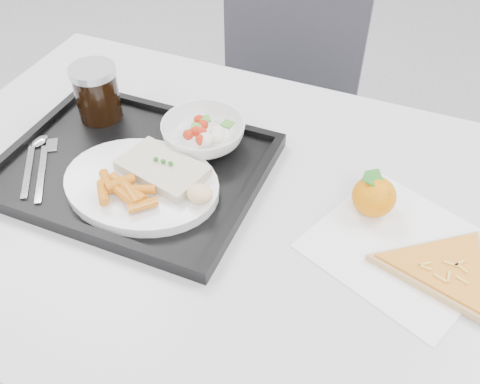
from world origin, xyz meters
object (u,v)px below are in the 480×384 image
object	(u,v)px
tray	(134,168)
cola_glass	(97,92)
table	(235,232)
tangerine	(374,196)
salad_bowl	(204,134)
chair	(279,84)
dinner_plate	(142,184)
pizza_slice	(444,269)

from	to	relation	value
tray	cola_glass	bearing A→B (deg)	141.96
table	tangerine	distance (m)	0.25
tray	tangerine	distance (m)	0.42
salad_bowl	tangerine	world-z (taller)	tangerine
table	cola_glass	world-z (taller)	cola_glass
chair	dinner_plate	size ratio (longest dim) A/B	3.44
dinner_plate	pizza_slice	distance (m)	0.50
cola_glass	tangerine	distance (m)	0.55
dinner_plate	tangerine	xyz separation A→B (m)	(0.37, 0.11, 0.01)
table	tray	distance (m)	0.21
cola_glass	pizza_slice	bearing A→B (deg)	-10.53
table	dinner_plate	size ratio (longest dim) A/B	4.44
salad_bowl	pizza_slice	size ratio (longest dim) A/B	0.57
tangerine	cola_glass	bearing A→B (deg)	175.92
chair	tangerine	bearing A→B (deg)	-59.00
chair	tangerine	distance (m)	0.76
tray	dinner_plate	xyz separation A→B (m)	(0.04, -0.04, 0.02)
dinner_plate	cola_glass	bearing A→B (deg)	140.05
dinner_plate	salad_bowl	distance (m)	0.16
table	pizza_slice	world-z (taller)	pizza_slice
salad_bowl	cola_glass	bearing A→B (deg)	179.68
tray	cola_glass	size ratio (longest dim) A/B	4.17
cola_glass	chair	bearing A→B (deg)	73.22
dinner_plate	salad_bowl	size ratio (longest dim) A/B	1.78
table	pizza_slice	size ratio (longest dim) A/B	4.52
table	pizza_slice	distance (m)	0.35
pizza_slice	tray	bearing A→B (deg)	177.86
chair	dinner_plate	distance (m)	0.77
dinner_plate	tangerine	distance (m)	0.38
table	salad_bowl	bearing A→B (deg)	134.23
table	pizza_slice	xyz separation A→B (m)	(0.34, -0.01, 0.08)
tray	salad_bowl	world-z (taller)	salad_bowl
dinner_plate	cola_glass	size ratio (longest dim) A/B	2.50
tangerine	pizza_slice	bearing A→B (deg)	-34.16
dinner_plate	pizza_slice	world-z (taller)	dinner_plate
salad_bowl	tangerine	size ratio (longest dim) A/B	1.82
tray	pizza_slice	distance (m)	0.54
chair	tray	world-z (taller)	chair
dinner_plate	pizza_slice	xyz separation A→B (m)	(0.49, 0.02, -0.01)
table	dinner_plate	world-z (taller)	dinner_plate
tangerine	pizza_slice	world-z (taller)	tangerine
table	chair	world-z (taller)	chair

